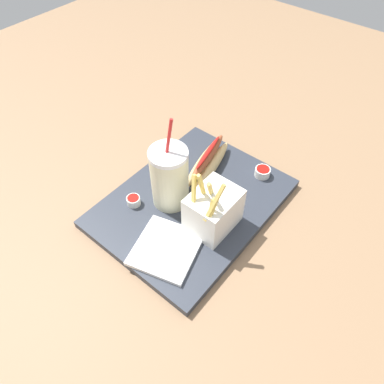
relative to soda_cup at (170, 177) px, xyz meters
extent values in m
cube|color=#8C6B4C|center=(0.03, -0.04, -0.11)|extent=(2.40, 2.40, 0.02)
cube|color=#2D333D|center=(0.03, -0.04, -0.09)|extent=(0.44, 0.33, 0.02)
cylinder|color=beige|center=(0.00, 0.00, -0.01)|extent=(0.09, 0.09, 0.14)
cylinder|color=white|center=(0.00, 0.00, 0.07)|extent=(0.09, 0.09, 0.01)
cylinder|color=red|center=(0.01, 0.00, 0.11)|extent=(0.02, 0.01, 0.08)
cube|color=white|center=(0.01, -0.12, -0.03)|extent=(0.11, 0.09, 0.10)
cube|color=#E5C660|center=(0.00, -0.11, 0.04)|extent=(0.04, 0.02, 0.08)
cube|color=#E5C660|center=(-0.03, -0.15, 0.04)|extent=(0.03, 0.01, 0.07)
cube|color=#E5C660|center=(-0.03, -0.14, 0.05)|extent=(0.04, 0.02, 0.09)
cube|color=#E5C660|center=(-0.01, -0.10, 0.04)|extent=(0.02, 0.01, 0.08)
cube|color=#E5C660|center=(-0.03, -0.09, 0.04)|extent=(0.03, 0.03, 0.08)
cube|color=#E5C660|center=(-0.03, -0.14, 0.02)|extent=(0.01, 0.01, 0.06)
ellipsoid|color=#DBB775|center=(0.14, -0.02, -0.06)|extent=(0.19, 0.07, 0.03)
ellipsoid|color=#DBB775|center=(0.13, 0.01, -0.06)|extent=(0.19, 0.07, 0.03)
ellipsoid|color=#994728|center=(0.14, 0.00, -0.03)|extent=(0.17, 0.06, 0.02)
ellipsoid|color=red|center=(0.14, 0.00, -0.02)|extent=(0.13, 0.04, 0.01)
cylinder|color=white|center=(0.21, -0.12, -0.07)|extent=(0.04, 0.04, 0.02)
cylinder|color=#B2140F|center=(0.21, -0.12, -0.06)|extent=(0.03, 0.03, 0.01)
cylinder|color=white|center=(-0.07, 0.06, -0.07)|extent=(0.03, 0.03, 0.02)
cylinder|color=#B2140F|center=(-0.07, 0.06, -0.06)|extent=(0.03, 0.03, 0.01)
cube|color=white|center=(-0.11, -0.08, -0.07)|extent=(0.16, 0.16, 0.01)
camera|label=1|loc=(-0.39, -0.39, 0.58)|focal=33.65mm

